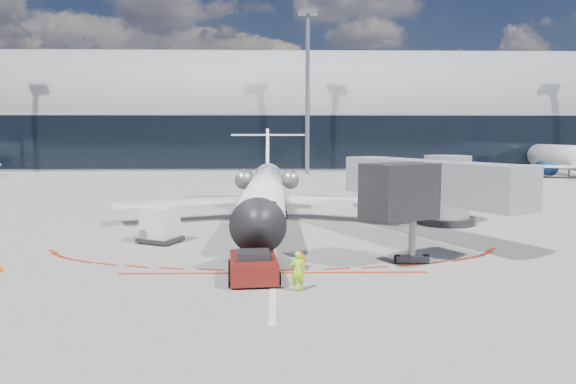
{
  "coord_description": "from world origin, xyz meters",
  "views": [
    {
      "loc": [
        0.19,
        -34.21,
        6.24
      ],
      "look_at": [
        0.87,
        -1.7,
        2.61
      ],
      "focal_mm": 32.0,
      "sensor_mm": 36.0,
      "label": 1
    }
  ],
  "objects_px": {
    "pushback_tug": "(253,266)",
    "ramp_worker": "(298,271)",
    "regional_jet": "(265,190)",
    "uld_container": "(160,225)"
  },
  "relations": [
    {
      "from": "regional_jet",
      "to": "ramp_worker",
      "type": "relative_size",
      "value": 16.5
    },
    {
      "from": "regional_jet",
      "to": "pushback_tug",
      "type": "xyz_separation_m",
      "value": [
        -0.19,
        -14.91,
        -1.69
      ]
    },
    {
      "from": "ramp_worker",
      "to": "uld_container",
      "type": "height_order",
      "value": "uld_container"
    },
    {
      "from": "pushback_tug",
      "to": "regional_jet",
      "type": "bearing_deg",
      "value": 83.94
    },
    {
      "from": "regional_jet",
      "to": "ramp_worker",
      "type": "height_order",
      "value": "regional_jet"
    },
    {
      "from": "uld_container",
      "to": "regional_jet",
      "type": "bearing_deg",
      "value": 74.93
    },
    {
      "from": "regional_jet",
      "to": "uld_container",
      "type": "height_order",
      "value": "regional_jet"
    },
    {
      "from": "pushback_tug",
      "to": "uld_container",
      "type": "height_order",
      "value": "uld_container"
    },
    {
      "from": "regional_jet",
      "to": "ramp_worker",
      "type": "xyz_separation_m",
      "value": [
        1.66,
        -16.62,
        -1.45
      ]
    },
    {
      "from": "pushback_tug",
      "to": "ramp_worker",
      "type": "height_order",
      "value": "ramp_worker"
    }
  ]
}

